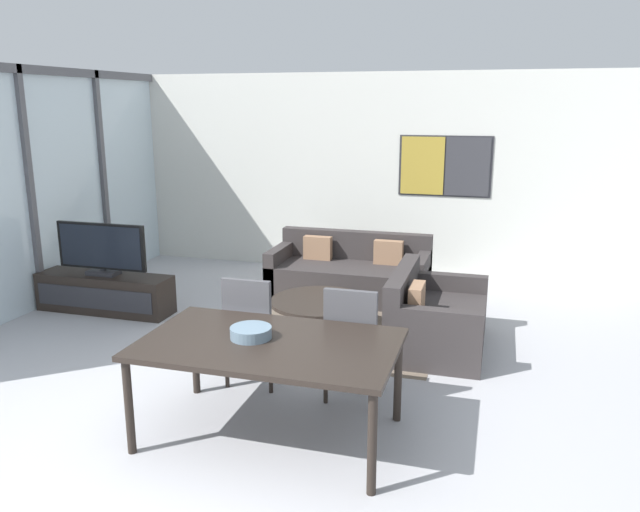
{
  "coord_description": "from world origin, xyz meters",
  "views": [
    {
      "loc": [
        1.92,
        -3.14,
        2.38
      ],
      "look_at": [
        0.3,
        2.46,
        0.95
      ],
      "focal_mm": 35.0,
      "sensor_mm": 36.0,
      "label": 1
    }
  ],
  "objects_px": {
    "tv_console": "(105,293)",
    "dining_chair_left": "(252,327)",
    "dining_chair_centre": "(353,340)",
    "fruit_bowl": "(251,332)",
    "dining_table": "(269,349)",
    "coffee_table": "(320,308)",
    "sofa_main": "(350,275)",
    "sofa_side": "(431,321)",
    "television": "(101,249)"
  },
  "relations": [
    {
      "from": "tv_console",
      "to": "dining_chair_left",
      "type": "distance_m",
      "value": 2.77
    },
    {
      "from": "dining_chair_centre",
      "to": "fruit_bowl",
      "type": "xyz_separation_m",
      "value": [
        -0.6,
        -0.69,
        0.26
      ]
    },
    {
      "from": "dining_chair_centre",
      "to": "dining_table",
      "type": "bearing_deg",
      "value": -121.81
    },
    {
      "from": "dining_chair_centre",
      "to": "fruit_bowl",
      "type": "distance_m",
      "value": 0.95
    },
    {
      "from": "coffee_table",
      "to": "fruit_bowl",
      "type": "height_order",
      "value": "fruit_bowl"
    },
    {
      "from": "sofa_main",
      "to": "sofa_side",
      "type": "height_order",
      "value": "same"
    },
    {
      "from": "tv_console",
      "to": "dining_chair_left",
      "type": "xyz_separation_m",
      "value": [
        2.41,
        -1.34,
        0.31
      ]
    },
    {
      "from": "television",
      "to": "coffee_table",
      "type": "xyz_separation_m",
      "value": [
        2.61,
        0.03,
        -0.47
      ]
    },
    {
      "from": "tv_console",
      "to": "coffee_table",
      "type": "relative_size",
      "value": 1.53
    },
    {
      "from": "dining_chair_left",
      "to": "sofa_main",
      "type": "bearing_deg",
      "value": 85.77
    },
    {
      "from": "tv_console",
      "to": "dining_table",
      "type": "distance_m",
      "value": 3.58
    },
    {
      "from": "sofa_side",
      "to": "television",
      "type": "bearing_deg",
      "value": 89.43
    },
    {
      "from": "coffee_table",
      "to": "dining_table",
      "type": "xyz_separation_m",
      "value": [
        0.24,
        -2.14,
        0.4
      ]
    },
    {
      "from": "dining_chair_centre",
      "to": "tv_console",
      "type": "bearing_deg",
      "value": 157.22
    },
    {
      "from": "television",
      "to": "dining_chair_left",
      "type": "distance_m",
      "value": 2.77
    },
    {
      "from": "dining_chair_left",
      "to": "fruit_bowl",
      "type": "relative_size",
      "value": 3.25
    },
    {
      "from": "dining_chair_left",
      "to": "sofa_side",
      "type": "bearing_deg",
      "value": 43.55
    },
    {
      "from": "tv_console",
      "to": "fruit_bowl",
      "type": "height_order",
      "value": "fruit_bowl"
    },
    {
      "from": "dining_table",
      "to": "dining_chair_left",
      "type": "xyz_separation_m",
      "value": [
        -0.45,
        0.77,
        -0.15
      ]
    },
    {
      "from": "tv_console",
      "to": "coffee_table",
      "type": "bearing_deg",
      "value": 0.76
    },
    {
      "from": "sofa_main",
      "to": "fruit_bowl",
      "type": "xyz_separation_m",
      "value": [
        0.09,
        -3.48,
        0.52
      ]
    },
    {
      "from": "sofa_main",
      "to": "dining_chair_left",
      "type": "height_order",
      "value": "dining_chair_left"
    },
    {
      "from": "television",
      "to": "sofa_side",
      "type": "height_order",
      "value": "television"
    },
    {
      "from": "television",
      "to": "sofa_main",
      "type": "relative_size",
      "value": 0.58
    },
    {
      "from": "sofa_main",
      "to": "dining_table",
      "type": "height_order",
      "value": "sofa_main"
    },
    {
      "from": "television",
      "to": "dining_chair_centre",
      "type": "relative_size",
      "value": 1.15
    },
    {
      "from": "tv_console",
      "to": "sofa_side",
      "type": "bearing_deg",
      "value": -0.56
    },
    {
      "from": "dining_table",
      "to": "dining_chair_left",
      "type": "relative_size",
      "value": 1.87
    },
    {
      "from": "television",
      "to": "dining_table",
      "type": "distance_m",
      "value": 3.55
    },
    {
      "from": "sofa_side",
      "to": "coffee_table",
      "type": "height_order",
      "value": "sofa_side"
    },
    {
      "from": "sofa_side",
      "to": "fruit_bowl",
      "type": "bearing_deg",
      "value": 152.29
    },
    {
      "from": "television",
      "to": "sofa_side",
      "type": "distance_m",
      "value": 3.81
    },
    {
      "from": "tv_console",
      "to": "dining_chair_centre",
      "type": "xyz_separation_m",
      "value": [
        3.3,
        -1.39,
        0.31
      ]
    },
    {
      "from": "dining_table",
      "to": "dining_chair_centre",
      "type": "xyz_separation_m",
      "value": [
        0.45,
        0.72,
        -0.15
      ]
    },
    {
      "from": "television",
      "to": "tv_console",
      "type": "bearing_deg",
      "value": -90.0
    },
    {
      "from": "tv_console",
      "to": "television",
      "type": "bearing_deg",
      "value": 90.0
    },
    {
      "from": "fruit_bowl",
      "to": "sofa_side",
      "type": "bearing_deg",
      "value": 62.29
    },
    {
      "from": "television",
      "to": "dining_chair_left",
      "type": "height_order",
      "value": "television"
    },
    {
      "from": "dining_chair_centre",
      "to": "television",
      "type": "bearing_deg",
      "value": 157.21
    },
    {
      "from": "sofa_main",
      "to": "coffee_table",
      "type": "bearing_deg",
      "value": -90.0
    },
    {
      "from": "coffee_table",
      "to": "dining_chair_left",
      "type": "height_order",
      "value": "dining_chair_left"
    },
    {
      "from": "sofa_main",
      "to": "sofa_side",
      "type": "xyz_separation_m",
      "value": [
        1.17,
        -1.44,
        -0.0
      ]
    },
    {
      "from": "coffee_table",
      "to": "dining_chair_centre",
      "type": "distance_m",
      "value": 1.6
    },
    {
      "from": "sofa_side",
      "to": "dining_chair_left",
      "type": "relative_size",
      "value": 1.4
    },
    {
      "from": "television",
      "to": "dining_chair_centre",
      "type": "distance_m",
      "value": 3.59
    },
    {
      "from": "dining_table",
      "to": "fruit_bowl",
      "type": "bearing_deg",
      "value": 169.11
    },
    {
      "from": "coffee_table",
      "to": "dining_chair_left",
      "type": "distance_m",
      "value": 1.41
    },
    {
      "from": "sofa_side",
      "to": "dining_chair_left",
      "type": "height_order",
      "value": "dining_chair_left"
    },
    {
      "from": "coffee_table",
      "to": "tv_console",
      "type": "bearing_deg",
      "value": -179.24
    },
    {
      "from": "tv_console",
      "to": "sofa_main",
      "type": "relative_size",
      "value": 0.83
    }
  ]
}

